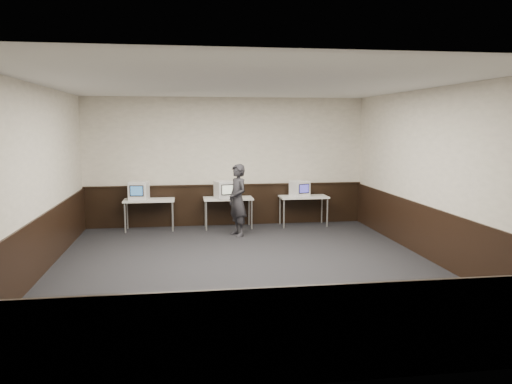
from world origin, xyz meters
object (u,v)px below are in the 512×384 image
at_px(emac_center, 225,189).
at_px(desk_left, 149,202).
at_px(desk_right, 304,199).
at_px(emac_right, 300,188).
at_px(emac_left, 139,190).
at_px(person, 238,200).
at_px(desk_center, 228,201).

bearing_deg(emac_center, desk_left, 163.81).
distance_m(desk_right, emac_center, 2.01).
relative_size(desk_left, emac_right, 2.34).
bearing_deg(emac_left, person, -13.78).
distance_m(desk_right, emac_right, 0.29).
xyz_separation_m(desk_right, person, (-1.76, -0.90, 0.14)).
relative_size(desk_center, emac_left, 2.33).
bearing_deg(desk_center, emac_right, -0.37).
xyz_separation_m(desk_center, emac_center, (-0.09, -0.05, 0.28)).
distance_m(desk_left, emac_center, 1.83).
bearing_deg(emac_center, emac_left, 163.57).
relative_size(emac_center, emac_right, 1.04).
bearing_deg(emac_left, emac_center, 6.38).
bearing_deg(emac_left, desk_right, 7.93).
xyz_separation_m(emac_left, person, (2.27, -0.91, -0.15)).
bearing_deg(emac_right, emac_left, 161.29).
height_order(desk_center, emac_center, emac_center).
bearing_deg(person, emac_right, 97.22).
bearing_deg(desk_center, emac_center, -151.63).
xyz_separation_m(emac_center, emac_right, (1.88, 0.04, -0.02)).
bearing_deg(desk_center, desk_left, 180.00).
distance_m(desk_left, desk_right, 3.80).
distance_m(desk_left, desk_center, 1.90).
xyz_separation_m(desk_left, emac_right, (3.69, -0.01, 0.27)).
relative_size(emac_left, emac_center, 0.96).
bearing_deg(emac_right, emac_center, 162.79).
distance_m(desk_left, emac_right, 3.70).
height_order(desk_right, emac_right, emac_right).
bearing_deg(emac_right, person, -170.10).
distance_m(desk_center, person, 0.92).
bearing_deg(person, emac_left, -132.92).
distance_m(emac_left, person, 2.45).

